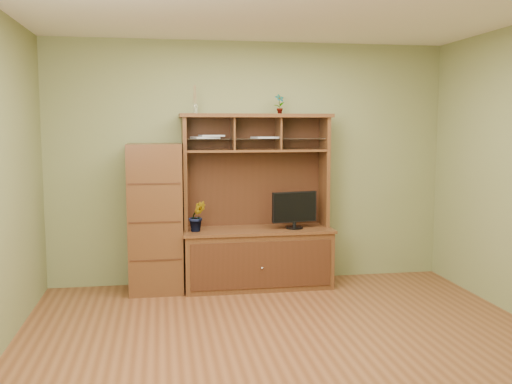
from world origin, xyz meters
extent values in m
cube|color=brown|center=(0.00, 0.00, -0.01)|extent=(4.50, 4.00, 0.02)
cube|color=white|center=(0.00, 0.00, 2.71)|extent=(4.50, 4.00, 0.02)
cube|color=olive|center=(0.00, 2.01, 1.35)|extent=(4.50, 0.02, 2.70)
cube|color=olive|center=(0.00, -2.01, 1.35)|extent=(4.50, 0.02, 2.70)
cube|color=#4B2515|center=(0.03, 1.71, 0.31)|extent=(1.60, 0.55, 0.62)
cube|color=#331B0E|center=(0.03, 1.42, 0.31)|extent=(1.50, 0.01, 0.50)
sphere|color=silver|center=(0.03, 1.41, 0.28)|extent=(0.02, 0.02, 0.02)
cube|color=#4B2515|center=(0.03, 1.71, 0.64)|extent=(1.64, 0.59, 0.03)
cube|color=#4B2515|center=(-0.75, 1.80, 1.27)|extent=(0.04, 0.35, 1.25)
cube|color=#4B2515|center=(0.81, 1.80, 1.27)|extent=(0.04, 0.35, 1.25)
cube|color=#331B0E|center=(0.03, 1.97, 1.27)|extent=(1.52, 0.02, 1.25)
cube|color=#4B2515|center=(0.03, 1.80, 1.88)|extent=(1.66, 0.40, 0.04)
cube|color=#4B2515|center=(0.03, 1.80, 1.50)|extent=(1.52, 0.32, 0.02)
cube|color=#4B2515|center=(-0.22, 1.80, 1.69)|extent=(0.02, 0.31, 0.35)
cube|color=#4B2515|center=(0.28, 1.80, 1.69)|extent=(0.02, 0.31, 0.35)
cube|color=silver|center=(0.03, 1.79, 1.63)|extent=(1.50, 0.27, 0.01)
cylinder|color=black|center=(0.43, 1.65, 0.66)|extent=(0.20, 0.20, 0.02)
cylinder|color=black|center=(0.43, 1.65, 0.70)|extent=(0.04, 0.04, 0.06)
cube|color=black|center=(0.43, 1.65, 0.89)|extent=(0.51, 0.13, 0.33)
imported|color=#2B561D|center=(-0.63, 1.65, 0.81)|extent=(0.20, 0.16, 0.33)
imported|color=#316222|center=(0.29, 1.80, 2.01)|extent=(0.13, 0.11, 0.22)
cylinder|color=silver|center=(-0.63, 1.80, 1.95)|extent=(0.06, 0.06, 0.11)
cylinder|color=#916D48|center=(-0.63, 1.80, 2.11)|extent=(0.04, 0.04, 0.19)
cube|color=silver|center=(-0.53, 1.80, 1.64)|extent=(0.32, 0.28, 0.02)
cube|color=silver|center=(-0.46, 1.80, 1.66)|extent=(0.28, 0.23, 0.02)
cube|color=silver|center=(0.13, 1.80, 1.64)|extent=(0.30, 0.26, 0.02)
cube|color=#4B2515|center=(-1.07, 1.73, 0.79)|extent=(0.57, 0.51, 1.58)
cube|color=#331B0E|center=(-1.07, 1.47, 0.40)|extent=(0.53, 0.01, 0.02)
cube|color=#331B0E|center=(-1.07, 1.47, 0.79)|extent=(0.53, 0.01, 0.01)
cube|color=#331B0E|center=(-1.07, 1.47, 1.19)|extent=(0.53, 0.01, 0.02)
camera|label=1|loc=(-1.00, -4.36, 1.77)|focal=40.00mm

